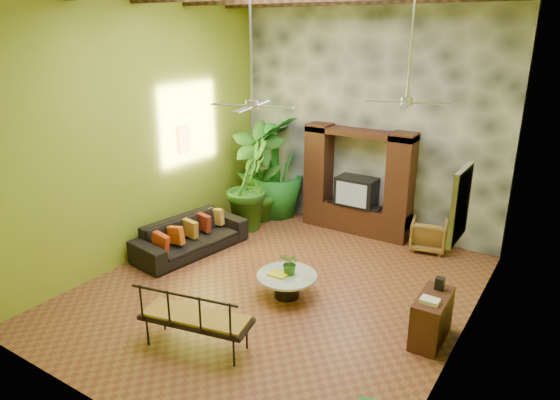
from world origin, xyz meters
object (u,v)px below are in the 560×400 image
Objects in this scene: tall_plant_c at (276,166)px; coffee_table at (287,282)px; tall_plant_b at (248,185)px; ceiling_fan_back at (408,88)px; side_console at (432,318)px; sofa at (191,236)px; entertainment_center at (357,189)px; ceiling_fan_front at (252,91)px; wicker_armchair at (428,235)px; tall_plant_a at (259,173)px; iron_bench at (192,316)px.

coffee_table is at bearing -54.10° from tall_plant_c.
tall_plant_b reaches higher than coffee_table.
ceiling_fan_back is 3.46m from side_console.
tall_plant_c is 5.69m from side_console.
coffee_table is at bearing -91.80° from sofa.
tall_plant_b is (-3.72, 0.85, -2.41)m from ceiling_fan_back.
ceiling_fan_back is at bearing 44.55° from coffee_table.
entertainment_center reaches higher than side_console.
ceiling_fan_front is at bearing -138.37° from ceiling_fan_back.
ceiling_fan_back is 2.69× the size of wicker_armchair.
tall_plant_b reaches higher than side_console.
wicker_armchair is (0.06, 1.83, -3.09)m from ceiling_fan_back.
tall_plant_a reaches higher than sofa.
side_console is (2.85, 0.34, -3.05)m from ceiling_fan_front.
tall_plant_a is (-2.16, -0.63, 0.18)m from entertainment_center.
coffee_table is (2.42, -2.63, -0.89)m from tall_plant_a.
tall_plant_c is at bearing 145.12° from side_console.
ceiling_fan_front is at bearing -100.90° from sofa.
iron_bench is 3.38m from side_console.
sofa is at bearing 22.44° from wicker_armchair.
entertainment_center is at bearing 129.57° from ceiling_fan_back.
ceiling_fan_front is 0.81× the size of tall_plant_a.
ceiling_fan_back reaches higher than wicker_armchair.
tall_plant_b is at bearing 2.75° from wicker_armchair.
iron_bench is (-0.06, -5.21, -0.43)m from entertainment_center.
coffee_table is (2.38, -2.17, -0.74)m from tall_plant_b.
iron_bench is at bearing -85.15° from ceiling_fan_front.
sofa is 2.33m from tall_plant_a.
wicker_armchair is (1.86, 3.43, -3.09)m from ceiling_fan_front.
wicker_armchair is 3.95m from tall_plant_a.
wicker_armchair is 3.45m from coffee_table.
side_console is at bearing -33.51° from tall_plant_c.
side_console reaches higher than sofa.
sofa is (-2.30, -2.81, -0.62)m from entertainment_center.
wicker_armchair is 0.42× the size of iron_bench.
ceiling_fan_front is 0.79× the size of sofa.
sofa is 2.60m from coffee_table.
sofa is 2.33× the size of coffee_table.
iron_bench is at bearing -65.37° from tall_plant_a.
ceiling_fan_back is 4.58m from tall_plant_a.
coffee_table is (2.56, -0.45, -0.09)m from sofa.
entertainment_center is at bearing 2.52° from tall_plant_c.
ceiling_fan_front is at bearing -51.86° from tall_plant_b.
tall_plant_b is 2.25× the size of side_console.
ceiling_fan_back reaches higher than entertainment_center.
sofa is at bearing 169.91° from coffee_table.
sofa is 3.40× the size of wicker_armchair.
tall_plant_a is at bearing -4.11° from wicker_armchair.
ceiling_fan_back is 4.51m from tall_plant_b.
tall_plant_b reaches higher than iron_bench.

